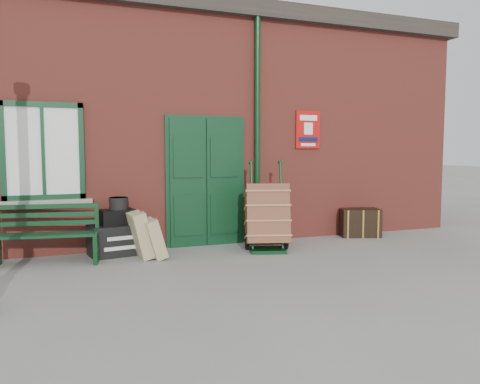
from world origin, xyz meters
name	(u,v)px	position (x,y,z in m)	size (l,w,h in m)	color
ground	(254,262)	(0.00, 0.00, 0.00)	(80.00, 80.00, 0.00)	gray
station_building	(192,127)	(0.00, 3.49, 2.16)	(10.30, 4.30, 4.36)	#983C31
bench	(47,233)	(-2.87, 0.99, 0.45)	(1.50, 0.67, 0.90)	black
houdini_trunk	(121,239)	(-1.79, 1.25, 0.24)	(0.97, 0.53, 0.48)	black
strongbox	(117,217)	(-1.84, 1.25, 0.60)	(0.53, 0.39, 0.24)	black
hatbox	(119,203)	(-1.81, 1.25, 0.82)	(0.29, 0.29, 0.19)	black
suitcase_back	(141,235)	(-1.53, 0.85, 0.37)	(0.20, 0.50, 0.70)	tan
suitcase_front	(154,238)	(-1.35, 0.75, 0.31)	(0.18, 0.45, 0.60)	tan
porter_trolley	(267,216)	(0.54, 0.73, 0.56)	(0.90, 0.94, 1.46)	#0C3317
dark_trunk	(359,222)	(2.74, 1.25, 0.27)	(0.74, 0.49, 0.54)	black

